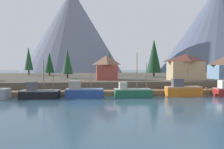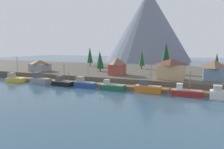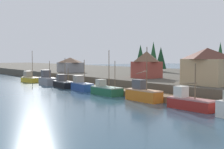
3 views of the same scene
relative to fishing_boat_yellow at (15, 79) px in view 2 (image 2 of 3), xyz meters
The scene contains 22 objects.
ground_plane 40.91m from the fishing_boat_yellow, 32.90° to the left, with size 400.00×400.00×1.00m, color #335166.
dock 34.59m from the fishing_boat_yellow, ahead, with size 80.00×4.00×1.60m.
shoreline_bank 48.46m from the fishing_boat_yellow, 44.90° to the left, with size 400.00×56.00×2.50m, color #4C473D.
mountain_west_peak 147.01m from the fishing_boat_yellow, 83.85° to the left, with size 80.13×80.13×66.22m, color slate.
fishing_boat_yellow is the anchor object (origin of this frame).
fishing_boat_grey 11.24m from the fishing_boat_yellow, ahead, with size 7.30×3.35×6.29m.
fishing_boat_black 20.45m from the fishing_boat_yellow, ahead, with size 7.27×3.27×7.12m.
fishing_boat_blue 28.66m from the fishing_boat_yellow, ahead, with size 7.29×3.01×6.79m.
fishing_boat_green 38.16m from the fishing_boat_yellow, ahead, with size 7.12×2.91×8.67m.
fishing_boat_orange 48.53m from the fishing_boat_yellow, ahead, with size 7.12×2.28×9.05m.
fishing_boat_red 58.63m from the fishing_boat_yellow, ahead, with size 7.17×2.51×6.52m.
fishing_boat_white 67.01m from the fishing_boat_yellow, ahead, with size 6.27×3.26×8.25m.
house_grey 13.92m from the fishing_boat_yellow, 91.60° to the left, with size 7.55×6.33×4.67m.
house_red 37.50m from the fishing_boat_yellow, 23.40° to the left, with size 5.31×5.71×6.20m.
house_blue 67.51m from the fishing_boat_yellow, 12.95° to the left, with size 6.28×6.45×5.97m.
house_tan 54.85m from the fishing_boat_yellow, 11.97° to the left, with size 8.37×5.08×6.46m.
conifer_near_left 56.60m from the fishing_boat_yellow, 27.69° to the left, with size 4.62×4.62×11.73m.
conifer_near_right 32.91m from the fishing_boat_yellow, 43.09° to the left, with size 3.23×3.23×8.18m.
conifer_mid_left 77.62m from the fishing_boat_yellow, 28.79° to the left, with size 2.66×2.66×7.79m.
conifer_mid_right 41.13m from the fishing_boat_yellow, 66.97° to the left, with size 3.53×3.53×8.12m.
conifer_back_left 43.19m from the fishing_boat_yellow, 79.37° to the left, with size 3.15×3.15×10.19m.
conifer_back_right 54.01m from the fishing_boat_yellow, 46.58° to the left, with size 2.71×2.71×8.88m.
Camera 2 is at (26.82, -56.00, 12.36)m, focal length 32.76 mm.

